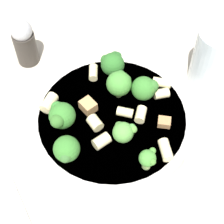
{
  "coord_description": "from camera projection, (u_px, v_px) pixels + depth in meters",
  "views": [
    {
      "loc": [
        0.18,
        0.24,
        0.48
      ],
      "look_at": [
        0.0,
        0.0,
        0.04
      ],
      "focal_mm": 60.0,
      "sensor_mm": 36.0,
      "label": 1
    }
  ],
  "objects": [
    {
      "name": "rigatoni_4",
      "position": [
        93.0,
        121.0,
        0.53
      ],
      "size": [
        0.02,
        0.02,
        0.02
      ],
      "primitive_type": "cylinder",
      "rotation": [
        1.57,
        0.0,
        3.1
      ],
      "color": "beige",
      "rests_on": "pasta_bowl"
    },
    {
      "name": "broccoli_floret_3",
      "position": [
        120.0,
        83.0,
        0.54
      ],
      "size": [
        0.04,
        0.04,
        0.05
      ],
      "color": "#84AD60",
      "rests_on": "pasta_bowl"
    },
    {
      "name": "drinking_glass",
      "position": [
        213.0,
        60.0,
        0.58
      ],
      "size": [
        0.07,
        0.07,
        0.1
      ],
      "color": "silver",
      "rests_on": "ground_plane"
    },
    {
      "name": "rigatoni_7",
      "position": [
        160.0,
        81.0,
        0.57
      ],
      "size": [
        0.03,
        0.03,
        0.01
      ],
      "primitive_type": "cylinder",
      "rotation": [
        1.57,
        0.0,
        0.71
      ],
      "color": "beige",
      "rests_on": "pasta_bowl"
    },
    {
      "name": "rigatoni_5",
      "position": [
        166.0,
        150.0,
        0.5
      ],
      "size": [
        0.03,
        0.03,
        0.01
      ],
      "primitive_type": "cylinder",
      "rotation": [
        1.57,
        0.0,
        2.69
      ],
      "color": "beige",
      "rests_on": "pasta_bowl"
    },
    {
      "name": "rigatoni_8",
      "position": [
        161.0,
        94.0,
        0.55
      ],
      "size": [
        0.03,
        0.02,
        0.01
      ],
      "primitive_type": "cylinder",
      "rotation": [
        1.57,
        0.0,
        1.17
      ],
      "color": "beige",
      "rests_on": "pasta_bowl"
    },
    {
      "name": "rigatoni_0",
      "position": [
        102.0,
        141.0,
        0.51
      ],
      "size": [
        0.02,
        0.02,
        0.02
      ],
      "primitive_type": "cylinder",
      "rotation": [
        1.57,
        0.0,
        1.58
      ],
      "color": "beige",
      "rests_on": "pasta_bowl"
    },
    {
      "name": "chicken_chunk_1",
      "position": [
        164.0,
        122.0,
        0.53
      ],
      "size": [
        0.02,
        0.02,
        0.01
      ],
      "primitive_type": "cube",
      "rotation": [
        0.0,
        0.0,
        2.35
      ],
      "color": "#A87A4C",
      "rests_on": "pasta_bowl"
    },
    {
      "name": "pepper_shaker",
      "position": [
        24.0,
        42.0,
        0.61
      ],
      "size": [
        0.04,
        0.04,
        0.09
      ],
      "color": "#332D28",
      "rests_on": "ground_plane"
    },
    {
      "name": "rigatoni_3",
      "position": [
        93.0,
        72.0,
        0.58
      ],
      "size": [
        0.03,
        0.03,
        0.01
      ],
      "primitive_type": "cylinder",
      "rotation": [
        1.57,
        0.0,
        2.51
      ],
      "color": "beige",
      "rests_on": "pasta_bowl"
    },
    {
      "name": "broccoli_floret_4",
      "position": [
        123.0,
        132.0,
        0.5
      ],
      "size": [
        0.03,
        0.03,
        0.04
      ],
      "color": "#84AD60",
      "rests_on": "pasta_bowl"
    },
    {
      "name": "rigatoni_2",
      "position": [
        49.0,
        103.0,
        0.54
      ],
      "size": [
        0.03,
        0.03,
        0.02
      ],
      "primitive_type": "cylinder",
      "rotation": [
        1.57,
        0.0,
        2.09
      ],
      "color": "beige",
      "rests_on": "pasta_bowl"
    },
    {
      "name": "broccoli_floret_6",
      "position": [
        66.0,
        151.0,
        0.49
      ],
      "size": [
        0.04,
        0.04,
        0.04
      ],
      "color": "#84AD60",
      "rests_on": "pasta_bowl"
    },
    {
      "name": "pasta_bowl",
      "position": [
        112.0,
        121.0,
        0.55
      ],
      "size": [
        0.24,
        0.24,
        0.03
      ],
      "color": "silver",
      "rests_on": "ground_plane"
    },
    {
      "name": "broccoli_floret_1",
      "position": [
        148.0,
        159.0,
        0.48
      ],
      "size": [
        0.02,
        0.02,
        0.03
      ],
      "color": "#93B766",
      "rests_on": "pasta_bowl"
    },
    {
      "name": "rigatoni_1",
      "position": [
        141.0,
        114.0,
        0.53
      ],
      "size": [
        0.03,
        0.03,
        0.01
      ],
      "primitive_type": "cylinder",
      "rotation": [
        1.57,
        0.0,
        2.27
      ],
      "color": "beige",
      "rests_on": "pasta_bowl"
    },
    {
      "name": "chicken_chunk_0",
      "position": [
        88.0,
        106.0,
        0.54
      ],
      "size": [
        0.02,
        0.02,
        0.02
      ],
      "primitive_type": "cube",
      "rotation": [
        0.0,
        0.0,
        1.63
      ],
      "color": "tan",
      "rests_on": "pasta_bowl"
    },
    {
      "name": "ground_plane",
      "position": [
        112.0,
        127.0,
        0.57
      ],
      "size": [
        2.0,
        2.0,
        0.0
      ],
      "primitive_type": "plane",
      "color": "#BCB29E"
    },
    {
      "name": "broccoli_floret_5",
      "position": [
        113.0,
        63.0,
        0.57
      ],
      "size": [
        0.04,
        0.04,
        0.04
      ],
      "color": "#9EC175",
      "rests_on": "pasta_bowl"
    },
    {
      "name": "broccoli_floret_0",
      "position": [
        61.0,
        116.0,
        0.51
      ],
      "size": [
        0.04,
        0.04,
        0.05
      ],
      "color": "#9EC175",
      "rests_on": "pasta_bowl"
    },
    {
      "name": "rigatoni_6",
      "position": [
        125.0,
        112.0,
        0.54
      ],
      "size": [
        0.02,
        0.03,
        0.01
      ],
      "primitive_type": "cylinder",
      "rotation": [
        1.57,
        0.0,
        0.68
      ],
      "color": "beige",
      "rests_on": "pasta_bowl"
    },
    {
      "name": "broccoli_floret_2",
      "position": [
        144.0,
        87.0,
        0.54
      ],
      "size": [
        0.04,
        0.04,
        0.04
      ],
      "color": "#93B766",
      "rests_on": "pasta_bowl"
    }
  ]
}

